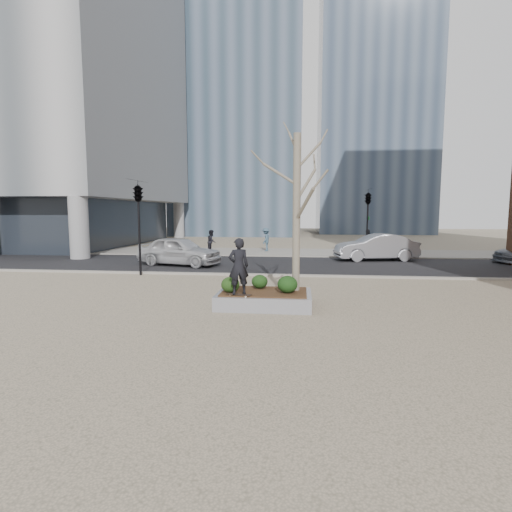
# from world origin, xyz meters

# --- Properties ---
(ground) EXTENTS (120.00, 120.00, 0.00)m
(ground) POSITION_xyz_m (0.00, 0.00, 0.00)
(ground) COLOR tan
(ground) RESTS_ON ground
(street) EXTENTS (60.00, 8.00, 0.02)m
(street) POSITION_xyz_m (0.00, 10.00, 0.01)
(street) COLOR black
(street) RESTS_ON ground
(far_sidewalk) EXTENTS (60.00, 6.00, 0.02)m
(far_sidewalk) POSITION_xyz_m (0.00, 17.00, 0.01)
(far_sidewalk) COLOR gray
(far_sidewalk) RESTS_ON ground
(planter) EXTENTS (3.00, 2.00, 0.45)m
(planter) POSITION_xyz_m (1.00, 0.00, 0.23)
(planter) COLOR gray
(planter) RESTS_ON ground
(planter_mulch) EXTENTS (2.70, 1.70, 0.04)m
(planter_mulch) POSITION_xyz_m (1.00, 0.00, 0.47)
(planter_mulch) COLOR #382314
(planter_mulch) RESTS_ON planter
(sycamore_tree) EXTENTS (2.80, 2.80, 6.60)m
(sycamore_tree) POSITION_xyz_m (2.00, 0.30, 3.79)
(sycamore_tree) COLOR gray
(sycamore_tree) RESTS_ON planter_mulch
(shrub_left) EXTENTS (0.59, 0.59, 0.50)m
(shrub_left) POSITION_xyz_m (-0.05, -0.33, 0.74)
(shrub_left) COLOR #163410
(shrub_left) RESTS_ON planter_mulch
(shrub_middle) EXTENTS (0.54, 0.54, 0.46)m
(shrub_middle) POSITION_xyz_m (0.80, 0.45, 0.72)
(shrub_middle) COLOR #113612
(shrub_middle) RESTS_ON planter_mulch
(shrub_right) EXTENTS (0.64, 0.64, 0.54)m
(shrub_right) POSITION_xyz_m (1.75, -0.19, 0.76)
(shrub_right) COLOR black
(shrub_right) RESTS_ON planter_mulch
(skateboard) EXTENTS (0.81, 0.38, 0.08)m
(skateboard) POSITION_xyz_m (0.28, -0.72, 0.49)
(skateboard) COLOR black
(skateboard) RESTS_ON planter
(skateboarder) EXTENTS (0.73, 0.60, 1.72)m
(skateboarder) POSITION_xyz_m (0.28, -0.72, 1.39)
(skateboarder) COLOR black
(skateboarder) RESTS_ON skateboard
(police_car) EXTENTS (5.11, 3.07, 1.63)m
(police_car) POSITION_xyz_m (-4.67, 9.12, 0.83)
(police_car) COLOR silver
(police_car) RESTS_ON street
(car_silver) EXTENTS (5.20, 2.59, 1.64)m
(car_silver) POSITION_xyz_m (6.75, 12.66, 0.84)
(car_silver) COLOR #9C9DA4
(car_silver) RESTS_ON street
(pedestrian_a) EXTENTS (0.64, 0.82, 1.67)m
(pedestrian_a) POSITION_xyz_m (-4.37, 15.97, 0.86)
(pedestrian_a) COLOR black
(pedestrian_a) RESTS_ON far_sidewalk
(pedestrian_b) EXTENTS (0.82, 1.23, 1.78)m
(pedestrian_b) POSITION_xyz_m (-0.53, 17.65, 0.91)
(pedestrian_b) COLOR #395367
(pedestrian_b) RESTS_ON far_sidewalk
(pedestrian_c) EXTENTS (1.16, 0.74, 1.83)m
(pedestrian_c) POSITION_xyz_m (6.58, 14.68, 0.94)
(pedestrian_c) COLOR black
(pedestrian_c) RESTS_ON far_sidewalk
(traffic_light_near) EXTENTS (0.60, 2.48, 4.50)m
(traffic_light_near) POSITION_xyz_m (-5.50, 5.60, 2.25)
(traffic_light_near) COLOR black
(traffic_light_near) RESTS_ON ground
(traffic_light_far) EXTENTS (0.60, 2.48, 4.50)m
(traffic_light_far) POSITION_xyz_m (6.50, 14.60, 2.25)
(traffic_light_far) COLOR black
(traffic_light_far) RESTS_ON ground
(building_glass_a) EXTENTS (16.00, 16.00, 45.00)m
(building_glass_a) POSITION_xyz_m (-6.00, 42.00, 22.50)
(building_glass_a) COLOR slate
(building_glass_a) RESTS_ON ground
(building_glass_b) EXTENTS (15.00, 15.00, 55.00)m
(building_glass_b) POSITION_xyz_m (12.00, 48.00, 27.50)
(building_glass_b) COLOR slate
(building_glass_b) RESTS_ON ground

